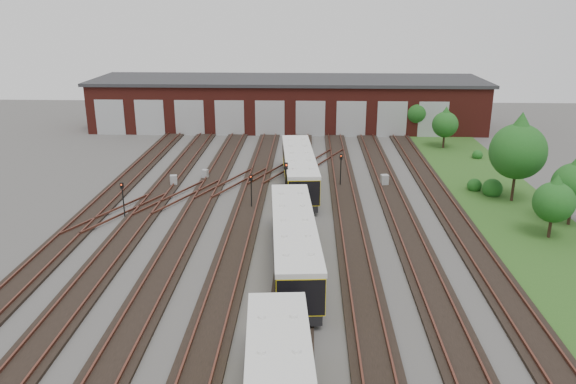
{
  "coord_description": "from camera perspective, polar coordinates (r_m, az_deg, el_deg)",
  "views": [
    {
      "loc": [
        2.82,
        -34.42,
        15.68
      ],
      "look_at": [
        1.29,
        6.17,
        2.0
      ],
      "focal_mm": 35.0,
      "sensor_mm": 36.0,
      "label": 1
    }
  ],
  "objects": [
    {
      "name": "bush_2",
      "position": [
        63.03,
        18.71,
        3.72
      ],
      "size": [
        1.08,
        1.08,
        1.08
      ],
      "primitive_type": "sphere",
      "color": "#144212",
      "rests_on": "ground"
    },
    {
      "name": "grass_verge",
      "position": [
        49.79,
        21.0,
        -0.99
      ],
      "size": [
        8.0,
        55.0,
        0.05
      ],
      "primitive_type": "cube",
      "color": "#204B19",
      "rests_on": "ground"
    },
    {
      "name": "tree_0",
      "position": [
        71.74,
        12.85,
        8.19
      ],
      "size": [
        3.07,
        3.07,
        5.09
      ],
      "color": "black",
      "rests_on": "ground"
    },
    {
      "name": "tree_4",
      "position": [
        45.75,
        27.19,
        1.09
      ],
      "size": [
        3.3,
        3.3,
        5.47
      ],
      "color": "black",
      "rests_on": "ground"
    },
    {
      "name": "maintenance_shed",
      "position": [
        75.48,
        -0.02,
        9.1
      ],
      "size": [
        51.0,
        12.5,
        6.35
      ],
      "color": "#591C16",
      "rests_on": "ground"
    },
    {
      "name": "bush_0",
      "position": [
        51.14,
        20.07,
        0.6
      ],
      "size": [
        1.71,
        1.71,
        1.71
      ],
      "primitive_type": "sphere",
      "color": "#144212",
      "rests_on": "ground"
    },
    {
      "name": "tree_2",
      "position": [
        49.16,
        22.4,
        4.46
      ],
      "size": [
        4.54,
        4.54,
        7.52
      ],
      "color": "black",
      "rests_on": "ground"
    },
    {
      "name": "track_network",
      "position": [
        38.43,
        -2.5,
        -5.31
      ],
      "size": [
        30.4,
        70.0,
        0.33
      ],
      "color": "black",
      "rests_on": "ground"
    },
    {
      "name": "ground",
      "position": [
        37.92,
        -2.31,
        -5.82
      ],
      "size": [
        120.0,
        120.0,
        0.0
      ],
      "primitive_type": "plane",
      "color": "#42403E",
      "rests_on": "ground"
    },
    {
      "name": "signal_mast_2",
      "position": [
        44.7,
        -3.76,
        0.52
      ],
      "size": [
        0.26,
        0.24,
        2.84
      ],
      "rotation": [
        0.0,
        0.0,
        -0.14
      ],
      "color": "black",
      "rests_on": "ground"
    },
    {
      "name": "metro_train",
      "position": [
        34.42,
        0.61,
        -5.11
      ],
      "size": [
        3.62,
        46.32,
        2.93
      ],
      "rotation": [
        0.0,
        0.0,
        0.08
      ],
      "color": "black",
      "rests_on": "ground"
    },
    {
      "name": "signal_mast_0",
      "position": [
        44.27,
        -16.43,
        -0.38
      ],
      "size": [
        0.24,
        0.23,
        2.89
      ],
      "rotation": [
        0.0,
        0.0,
        -0.11
      ],
      "color": "black",
      "rests_on": "ground"
    },
    {
      "name": "bush_1",
      "position": [
        52.03,
        18.43,
        0.82
      ],
      "size": [
        1.26,
        1.26,
        1.26
      ],
      "primitive_type": "sphere",
      "color": "#144212",
      "rests_on": "ground"
    },
    {
      "name": "signal_mast_3",
      "position": [
        50.24,
        5.39,
        2.66
      ],
      "size": [
        0.26,
        0.25,
        3.03
      ],
      "rotation": [
        0.0,
        0.0,
        -0.12
      ],
      "color": "black",
      "rests_on": "ground"
    },
    {
      "name": "tree_3",
      "position": [
        42.71,
        25.46,
        -0.51
      ],
      "size": [
        2.83,
        2.83,
        4.69
      ],
      "color": "black",
      "rests_on": "ground"
    },
    {
      "name": "relay_cabinet_2",
      "position": [
        45.68,
        0.42,
        -0.75
      ],
      "size": [
        0.65,
        0.54,
        1.07
      ],
      "primitive_type": "cube",
      "rotation": [
        0.0,
        0.0,
        -0.01
      ],
      "color": "#96989A",
      "rests_on": "ground"
    },
    {
      "name": "relay_cabinet_4",
      "position": [
        51.28,
        9.77,
        1.16
      ],
      "size": [
        0.74,
        0.65,
        1.08
      ],
      "primitive_type": "cube",
      "rotation": [
        0.0,
        0.0,
        0.19
      ],
      "color": "#96989A",
      "rests_on": "ground"
    },
    {
      "name": "relay_cabinet_3",
      "position": [
        48.17,
        0.62,
        0.32
      ],
      "size": [
        0.68,
        0.56,
        1.12
      ],
      "primitive_type": "cube",
      "rotation": [
        0.0,
        0.0,
        0.0
      ],
      "color": "#96989A",
      "rests_on": "ground"
    },
    {
      "name": "relay_cabinet_0",
      "position": [
        51.65,
        -11.53,
        1.14
      ],
      "size": [
        0.67,
        0.59,
        1.01
      ],
      "primitive_type": "cube",
      "rotation": [
        0.0,
        0.0,
        0.15
      ],
      "color": "#96989A",
      "rests_on": "ground"
    },
    {
      "name": "tree_1",
      "position": [
        65.94,
        15.7,
        6.91
      ],
      "size": [
        2.9,
        2.9,
        4.81
      ],
      "color": "black",
      "rests_on": "ground"
    },
    {
      "name": "signal_mast_1",
      "position": [
        44.52,
        -0.21,
        1.28
      ],
      "size": [
        0.33,
        0.31,
        3.8
      ],
      "rotation": [
        0.0,
        0.0,
        0.4
      ],
      "color": "black",
      "rests_on": "ground"
    },
    {
      "name": "relay_cabinet_1",
      "position": [
        53.18,
        -8.43,
        1.78
      ],
      "size": [
        0.67,
        0.61,
        0.92
      ],
      "primitive_type": "cube",
      "rotation": [
        0.0,
        0.0,
        -0.32
      ],
      "color": "#96989A",
      "rests_on": "ground"
    }
  ]
}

